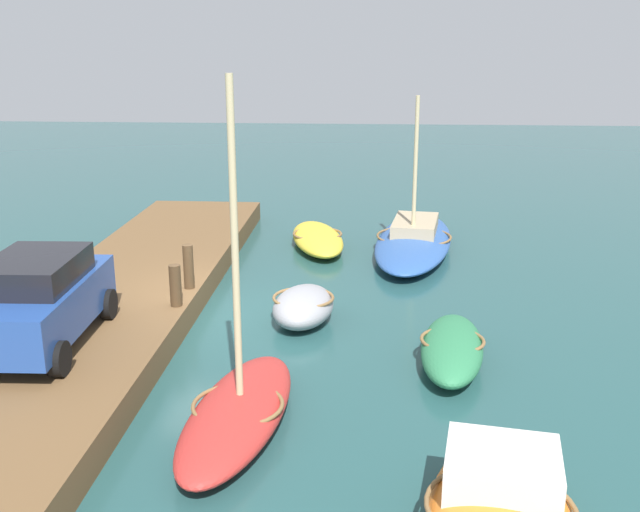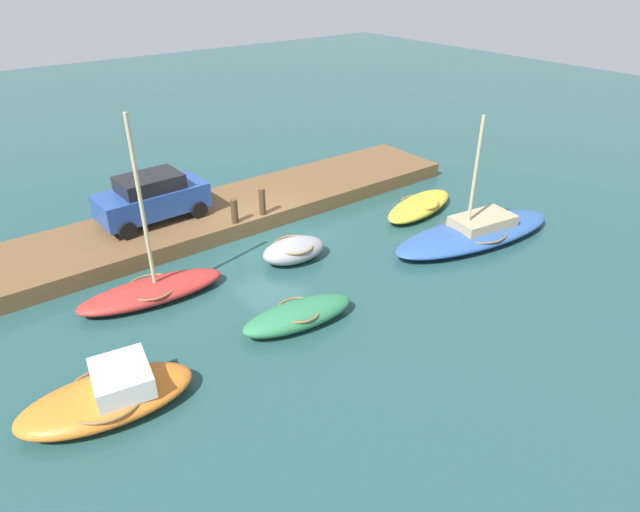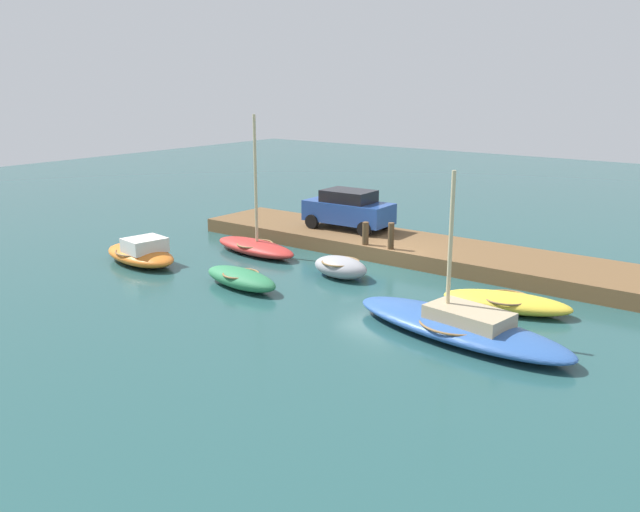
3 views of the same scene
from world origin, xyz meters
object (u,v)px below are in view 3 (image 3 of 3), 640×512
Objects in this scene: mooring_post_west at (391,236)px; rowboat_green at (241,278)px; dinghy_grey at (340,267)px; sailboat_blue at (460,325)px; mooring_post_mid_west at (365,233)px; motorboat_orange at (141,253)px; parked_car at (348,209)px; rowboat_red at (255,246)px; rowboat_yellow at (506,302)px.

rowboat_green is at bearing 66.91° from mooring_post_west.
dinghy_grey is at bearing 80.18° from mooring_post_west.
sailboat_blue reaches higher than dinghy_grey.
sailboat_blue is 8.30m from rowboat_green.
mooring_post_west reaches higher than mooring_post_mid_west.
motorboat_orange is 9.07m from mooring_post_mid_west.
mooring_post_mid_west is (-6.77, -6.00, 0.66)m from motorboat_orange.
motorboat_orange is at bearing 58.64° from parked_car.
dinghy_grey is at bearing 179.19° from rowboat_red.
rowboat_red is at bearing -1.28° from dinghy_grey.
dinghy_grey reaches higher than rowboat_green.
mooring_post_mid_west is (-1.33, -5.95, 0.74)m from rowboat_green.
mooring_post_west is (5.76, -5.63, 0.77)m from sailboat_blue.
rowboat_yellow is 6.41m from dinghy_grey.
sailboat_blue is at bearing -170.56° from rowboat_green.
mooring_post_west is at bearing -151.81° from rowboat_red.
motorboat_orange is at bearing 7.79° from rowboat_green.
sailboat_blue is 3.01× the size of dinghy_grey.
sailboat_blue is 8.98m from mooring_post_mid_west.
dinghy_grey is at bearing -147.26° from motorboat_orange.
rowboat_yellow is at bearing 151.43° from parked_car.
rowboat_yellow is (-11.31, 0.51, -0.05)m from rowboat_red.
parked_car is (3.01, -4.81, 1.12)m from dinghy_grey.
mooring_post_mid_west is at bearing -129.05° from motorboat_orange.
mooring_post_mid_west is (1.21, 0.00, -0.06)m from mooring_post_west.
motorboat_orange is 4.68m from rowboat_red.
rowboat_yellow is 4.56× the size of mooring_post_mid_west.
rowboat_green is 3.79m from dinghy_grey.
rowboat_yellow is (-0.17, -3.00, -0.07)m from sailboat_blue.
mooring_post_west reaches higher than motorboat_orange.
mooring_post_west is 0.26× the size of parked_car.
rowboat_red is 11.32m from rowboat_yellow.
sailboat_blue is at bearing 138.13° from parked_car.
rowboat_yellow is at bearing 156.12° from mooring_post_west.
parked_car is at bearing -109.75° from motorboat_orange.
motorboat_orange is at bearing 62.95° from rowboat_red.
rowboat_green is at bearing 9.00° from rowboat_yellow.
rowboat_green is at bearing 133.33° from rowboat_red.
rowboat_yellow is 1.06× the size of parked_car.
rowboat_red is 4.95m from dinghy_grey.
sailboat_blue is 8.09m from mooring_post_west.
mooring_post_west is (-5.38, -2.11, 0.80)m from rowboat_red.
rowboat_red is at bearing -9.42° from sailboat_blue.
sailboat_blue is 2.04× the size of rowboat_green.
parked_car is at bearing -31.59° from sailboat_blue.
mooring_post_mid_west is 3.10m from parked_car.
parked_car is at bearing -41.91° from mooring_post_mid_west.
rowboat_red reaches higher than dinghy_grey.
mooring_post_west is (5.93, -2.62, 0.85)m from rowboat_yellow.
sailboat_blue is 3.01m from rowboat_yellow.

